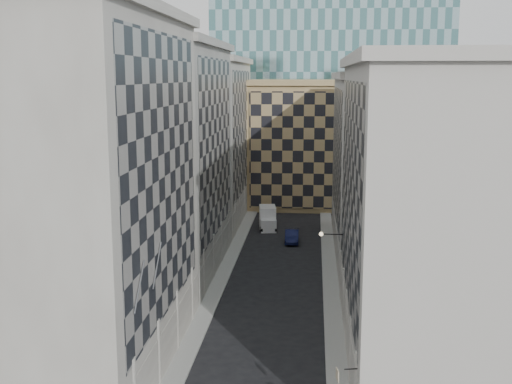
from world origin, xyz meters
The scene contains 14 objects.
sidewalk_west centered at (-5.25, 30.00, 0.07)m, with size 1.50×100.00×0.15m, color #9A9994.
sidewalk_east centered at (5.25, 30.00, 0.07)m, with size 1.50×100.00×0.15m, color #9A9994.
bldg_left_a centered at (-10.88, 11.00, 11.82)m, with size 10.80×22.80×23.70m.
bldg_left_b centered at (-10.88, 33.00, 11.32)m, with size 10.80×22.80×22.70m.
bldg_left_c centered at (-10.88, 55.00, 10.83)m, with size 10.80×22.80×21.70m.
bldg_right_a centered at (10.88, 15.00, 10.32)m, with size 10.80×26.80×20.70m.
bldg_right_b centered at (10.89, 42.00, 9.85)m, with size 10.80×28.80×19.70m.
tan_block centered at (2.00, 67.90, 9.44)m, with size 16.80×14.80×18.80m.
church_tower centered at (0.00, 82.00, 26.95)m, with size 7.20×7.20×51.50m.
flagpoles_left centered at (-5.90, 6.00, 8.00)m, with size 0.10×6.33×2.33m.
bracket_lamp centered at (4.38, 24.00, 6.20)m, with size 1.98×0.36×0.36m.
box_truck centered at (-2.30, 51.43, 1.20)m, with size 2.64×5.24×2.76m.
dark_car centered at (1.04, 44.62, 0.75)m, with size 1.58×4.53×1.49m, color #10153B.
shop_sign centered at (4.98, 3.00, 3.84)m, with size 1.14×0.62×0.70m.
Camera 1 is at (3.48, -28.78, 19.31)m, focal length 45.00 mm.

